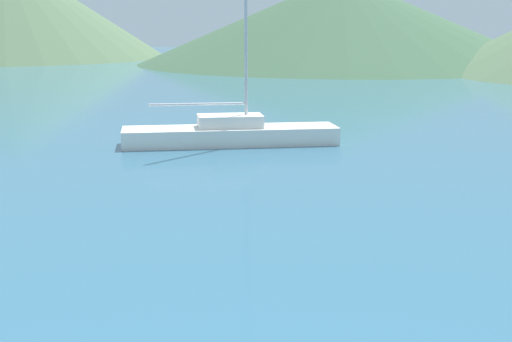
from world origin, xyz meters
The scene contains 3 objects.
sailboat_inner centered at (-4.24, 23.96, 0.48)m, with size 8.23×5.10×11.02m.
hill_west centered at (-52.41, 78.92, 6.47)m, with size 40.27×40.27×12.94m.
hill_central centered at (-9.11, 77.96, 4.77)m, with size 45.07×45.07×9.54m.
Camera 1 is at (4.25, -1.67, 4.64)m, focal length 50.00 mm.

